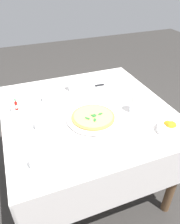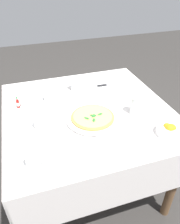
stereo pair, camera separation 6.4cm
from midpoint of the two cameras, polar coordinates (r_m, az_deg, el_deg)
The scene contains 16 objects.
ground_plane at distance 2.02m, azimuth 0.46°, elevation -17.18°, with size 8.00×8.00×0.00m, color #33302D.
dining_table at distance 1.58m, azimuth 0.56°, elevation -3.34°, with size 1.11×1.11×0.74m.
pizza_plate at distance 1.40m, azimuth 1.98°, elevation -1.69°, with size 0.34×0.34×0.02m.
pizza at distance 1.40m, azimuth 1.99°, elevation -1.23°, with size 0.27×0.27×0.02m.
coffee_cup_back_corner at distance 1.14m, azimuth -12.81°, elevation -12.14°, with size 0.13×0.13×0.06m.
coffee_cup_near_left at distance 1.36m, azimuth -11.31°, elevation -2.94°, with size 0.13×0.13×0.06m.
coffee_cup_left_edge at distance 1.61m, azimuth -9.31°, elevation 3.82°, with size 0.13×0.13×0.06m.
water_glass_far_right at distance 1.48m, azimuth 12.92°, elevation 1.45°, with size 0.07×0.07×0.12m.
water_glass_near_right at distance 1.72m, azimuth -2.77°, elevation 7.09°, with size 0.07×0.07×0.11m.
napkin_folded at distance 1.78m, azimuth 5.58°, elevation 6.58°, with size 0.23×0.14×0.02m.
dinner_knife at distance 1.78m, azimuth 5.69°, elevation 6.98°, with size 0.20×0.03×0.01m.
citrus_bowl at distance 1.38m, azimuth 21.06°, elevation -4.34°, with size 0.15×0.15×0.07m.
hot_sauce_bottle at distance 1.58m, azimuth -16.97°, elevation 2.17°, with size 0.02×0.02×0.08m.
salt_shaker at distance 1.59m, azimuth -15.95°, elevation 2.26°, with size 0.03×0.03×0.06m.
pepper_shaker at distance 1.58m, azimuth -17.89°, elevation 1.53°, with size 0.03×0.03×0.06m.
menu_card at distance 1.17m, azimuth -1.68°, elevation -9.53°, with size 0.04×0.09×0.06m.
Camera 2 is at (-0.37, -1.20, 1.58)m, focal length 35.55 mm.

